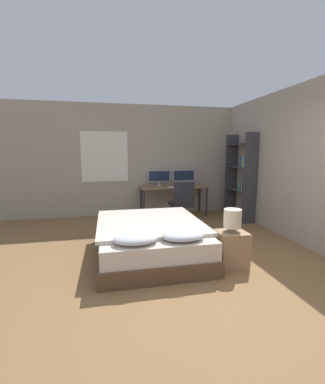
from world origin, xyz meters
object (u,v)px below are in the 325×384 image
(keyboard, at_px, (175,187))
(bookshelf, at_px, (242,173))
(bedside_lamp, at_px, (233,219))
(monitor_right, at_px, (184,176))
(nightstand, at_px, (231,249))
(desk, at_px, (173,190))
(computer_mouse, at_px, (187,186))
(office_chair, at_px, (182,207))
(monitor_left, at_px, (159,177))
(bed, at_px, (151,238))

(keyboard, height_order, bookshelf, bookshelf)
(bedside_lamp, relative_size, monitor_right, 0.57)
(nightstand, relative_size, desk, 0.30)
(computer_mouse, bearing_deg, nightstand, -94.42)
(bookshelf, bearing_deg, office_chair, -177.49)
(monitor_left, bearing_deg, bed, -104.38)
(bed, relative_size, monitor_left, 3.52)
(bed, bearing_deg, nightstand, -31.15)
(bedside_lamp, relative_size, office_chair, 0.33)
(monitor_left, height_order, keyboard, monitor_left)
(desk, distance_m, computer_mouse, 0.35)
(monitor_left, height_order, monitor_right, same)
(monitor_right, distance_m, office_chair, 1.18)
(bedside_lamp, relative_size, monitor_left, 0.57)
(keyboard, height_order, computer_mouse, computer_mouse)
(monitor_left, bearing_deg, bookshelf, -27.84)
(keyboard, height_order, office_chair, office_chair)
(bedside_lamp, bearing_deg, bed, 148.85)
(bed, xyz_separation_m, bedside_lamp, (1.03, -0.62, 0.42))
(desk, height_order, computer_mouse, computer_mouse)
(bedside_lamp, height_order, monitor_left, monitor_left)
(nightstand, distance_m, office_chair, 2.16)
(bed, bearing_deg, office_chair, 58.23)
(monitor_right, height_order, keyboard, monitor_right)
(bedside_lamp, bearing_deg, monitor_right, 85.40)
(monitor_left, bearing_deg, monitor_right, 0.00)
(nightstand, xyz_separation_m, monitor_left, (-0.38, 3.13, 0.71))
(bed, relative_size, computer_mouse, 28.09)
(bed, xyz_separation_m, monitor_left, (0.64, 2.51, 0.70))
(desk, relative_size, computer_mouse, 23.59)
(bed, xyz_separation_m, bookshelf, (2.39, 1.59, 0.82))
(nightstand, distance_m, computer_mouse, 2.81)
(keyboard, bearing_deg, nightstand, -88.64)
(monitor_left, height_order, bookshelf, bookshelf)
(monitor_right, bearing_deg, bed, -116.97)
(monitor_left, xyz_separation_m, bookshelf, (1.74, -0.92, 0.13))
(bed, bearing_deg, monitor_left, 75.62)
(bed, height_order, keyboard, keyboard)
(desk, bearing_deg, keyboard, -90.00)
(nightstand, xyz_separation_m, desk, (-0.07, 2.94, 0.40))
(monitor_right, relative_size, bookshelf, 0.28)
(desk, xyz_separation_m, keyboard, (0.00, -0.19, 0.09))
(monitor_right, bearing_deg, nightstand, -94.60)
(bed, bearing_deg, keyboard, 65.73)
(bedside_lamp, relative_size, bookshelf, 0.16)
(bed, distance_m, monitor_left, 2.69)
(desk, relative_size, monitor_left, 2.96)
(bedside_lamp, distance_m, monitor_right, 3.16)
(bedside_lamp, xyz_separation_m, desk, (-0.07, 2.94, -0.03))
(computer_mouse, distance_m, bookshelf, 1.31)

